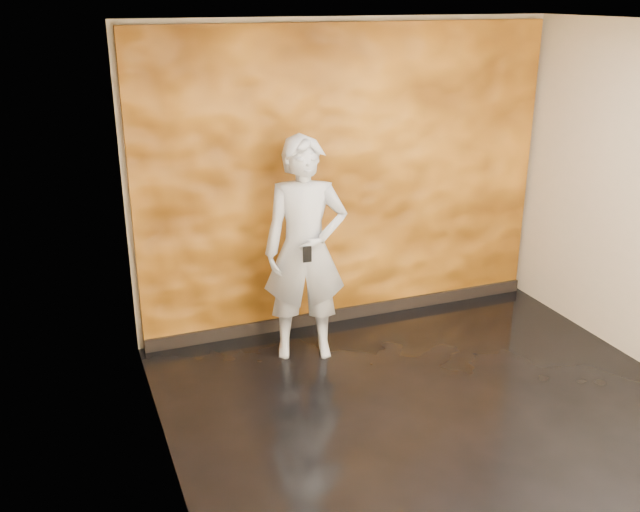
{
  "coord_description": "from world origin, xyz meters",
  "views": [
    {
      "loc": [
        -2.52,
        -3.87,
        2.99
      ],
      "look_at": [
        -0.7,
        0.87,
        1.11
      ],
      "focal_mm": 40.0,
      "sensor_mm": 36.0,
      "label": 1
    }
  ],
  "objects": [
    {
      "name": "feature_wall",
      "position": [
        0.0,
        1.96,
        1.38
      ],
      "size": [
        3.9,
        0.06,
        2.75
      ],
      "primitive_type": "cube",
      "color": "orange",
      "rests_on": "ground"
    },
    {
      "name": "phone",
      "position": [
        -0.69,
        1.17,
        1.02
      ],
      "size": [
        0.07,
        0.02,
        0.13
      ],
      "primitive_type": "cube",
      "rotation": [
        0.0,
        0.0,
        -0.03
      ],
      "color": "black",
      "rests_on": "man"
    },
    {
      "name": "baseboard",
      "position": [
        0.0,
        1.92,
        0.06
      ],
      "size": [
        3.9,
        0.04,
        0.12
      ],
      "primitive_type": "cube",
      "color": "black",
      "rests_on": "ground"
    },
    {
      "name": "room",
      "position": [
        0.0,
        0.0,
        1.4
      ],
      "size": [
        4.02,
        4.02,
        2.81
      ],
      "color": "black",
      "rests_on": "ground"
    },
    {
      "name": "man",
      "position": [
        -0.62,
        1.41,
        0.96
      ],
      "size": [
        0.8,
        0.64,
        1.92
      ],
      "primitive_type": "imported",
      "rotation": [
        0.0,
        0.0,
        -0.28
      ],
      "color": "#979DA5",
      "rests_on": "ground"
    }
  ]
}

